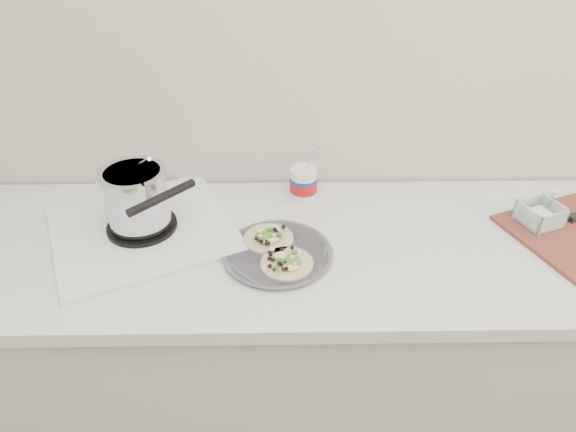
{
  "coord_description": "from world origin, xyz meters",
  "views": [
    {
      "loc": [
        -0.07,
        0.28,
        1.77
      ],
      "look_at": [
        -0.05,
        1.46,
        0.96
      ],
      "focal_mm": 32.0,
      "sensor_mm": 36.0,
      "label": 1
    }
  ],
  "objects": [
    {
      "name": "stove",
      "position": [
        -0.47,
        1.47,
        0.98
      ],
      "size": [
        0.63,
        0.61,
        0.23
      ],
      "rotation": [
        0.0,
        0.0,
        0.43
      ],
      "color": "silver",
      "rests_on": "counter"
    },
    {
      "name": "taco_plate",
      "position": [
        -0.08,
        1.36,
        0.92
      ],
      "size": [
        0.3,
        0.3,
        0.04
      ],
      "rotation": [
        0.0,
        0.0,
        0.16
      ],
      "color": "#56555C",
      "rests_on": "counter"
    },
    {
      "name": "counter",
      "position": [
        0.0,
        1.43,
        0.45
      ],
      "size": [
        2.44,
        0.66,
        0.9
      ],
      "color": "beige",
      "rests_on": "ground"
    },
    {
      "name": "tub",
      "position": [
        0.0,
        1.65,
        0.96
      ],
      "size": [
        0.09,
        0.09,
        0.2
      ],
      "rotation": [
        0.0,
        0.0,
        0.11
      ],
      "color": "white",
      "rests_on": "counter"
    }
  ]
}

